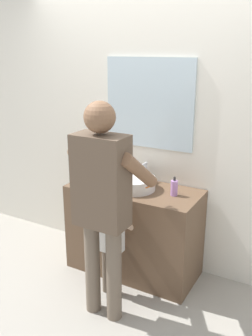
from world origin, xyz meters
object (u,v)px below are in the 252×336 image
Objects in this scene: child_toddler at (111,236)px; adult_parent at (103,194)px; toothbrush_cup at (104,176)px; soap_bottle at (174,188)px.

adult_parent is at bearing -71.02° from child_toddler.
adult_parent reaches higher than toothbrush_cup.
child_toddler is (-0.37, -0.42, -0.36)m from soap_bottle.
toothbrush_cup is 0.78m from adult_parent.
toothbrush_cup is 0.70m from soap_bottle.
toothbrush_cup reaches higher than child_toddler.
toothbrush_cup is 1.25× the size of soap_bottle.
child_toddler is at bearing -51.64° from toothbrush_cup.
adult_parent is at bearing -113.67° from soap_bottle.
soap_bottle is at bearing 48.46° from child_toddler.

